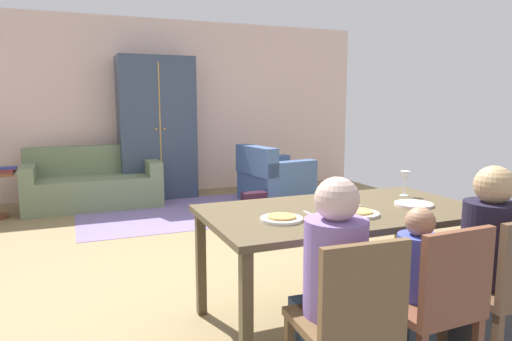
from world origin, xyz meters
name	(u,v)px	position (x,y,z in m)	size (l,w,h in m)	color
ground_plane	(227,247)	(0.00, 0.44, -0.01)	(6.67, 6.08, 0.02)	olive
back_wall	(164,107)	(0.00, 3.53, 1.35)	(6.67, 0.10, 2.70)	beige
dining_table	(342,219)	(0.20, -1.35, 0.69)	(1.79, 0.98, 0.76)	brown
plate_near_man	(282,219)	(-0.29, -1.47, 0.77)	(0.25, 0.25, 0.02)	silver
pizza_near_man	(282,217)	(-0.29, -1.47, 0.78)	(0.17, 0.17, 0.01)	#D19149
plate_near_child	(359,214)	(0.20, -1.53, 0.77)	(0.25, 0.25, 0.02)	silver
pizza_near_child	(359,211)	(0.20, -1.53, 0.78)	(0.17, 0.17, 0.01)	tan
plate_near_woman	(414,204)	(0.69, -1.45, 0.77)	(0.25, 0.25, 0.02)	silver
wine_glass	(405,178)	(0.84, -1.17, 0.89)	(0.07, 0.07, 0.19)	silver
fork	(310,214)	(-0.07, -1.40, 0.76)	(0.02, 0.15, 0.01)	silver
knife	(355,203)	(0.36, -1.25, 0.76)	(0.01, 0.17, 0.01)	silver
dining_chair_man	(350,318)	(-0.30, -2.20, 0.49)	(0.44, 0.44, 0.87)	brown
person_man	(331,298)	(-0.29, -2.02, 0.51)	(0.30, 0.41, 1.11)	#2A3E56
dining_chair_child	(437,300)	(0.20, -2.20, 0.49)	(0.43, 0.43, 0.87)	brown
person_child	(412,298)	(0.20, -2.03, 0.43)	(0.22, 0.29, 0.92)	#2F3D4A
dining_chair_woman	(509,285)	(0.69, -2.20, 0.49)	(0.42, 0.42, 0.87)	brown
person_woman	(482,270)	(0.69, -2.02, 0.51)	(0.30, 0.40, 1.11)	#3F434E
area_rug	(181,212)	(-0.11, 2.00, 0.00)	(2.60, 1.80, 0.01)	slate
couch	(93,184)	(-1.14, 2.86, 0.30)	(1.78, 0.86, 0.82)	#6F7F5B
armchair	(273,180)	(1.30, 2.20, 0.32)	(0.99, 0.98, 0.82)	#425D88
armoire	(157,128)	(-0.19, 3.14, 1.05)	(1.10, 0.59, 2.10)	#354155
book_lower	(4,171)	(-2.20, 2.59, 0.59)	(0.22, 0.16, 0.03)	#953538
book_upper	(7,168)	(-2.16, 2.63, 0.62)	(0.22, 0.16, 0.03)	#34418B
handbag	(254,202)	(0.80, 1.70, 0.13)	(0.32, 0.16, 0.26)	#2F1420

